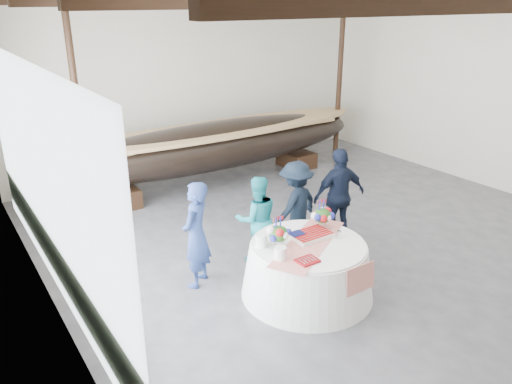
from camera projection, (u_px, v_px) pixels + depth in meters
floor at (355, 248)px, 9.11m from camera, size 10.00×12.00×0.01m
wall_back at (197, 82)px, 12.93m from camera, size 10.00×0.02×4.50m
wall_left at (52, 187)px, 5.69m from camera, size 0.02×12.00×4.50m
pavilion_structure at (340, 15)px, 8.25m from camera, size 9.80×11.76×4.50m
open_bay at (43, 194)px, 6.64m from camera, size 0.03×7.00×3.20m
longboat_display at (216, 145)px, 11.95m from camera, size 8.23×1.65×1.54m
banquet_table at (307, 269)px, 7.57m from camera, size 2.02×2.02×0.86m
tabletop_items at (300, 230)px, 7.50m from camera, size 1.88×1.43×0.40m
guest_woman_blue at (196, 235)px, 7.69m from camera, size 0.75×0.72×1.72m
guest_woman_teal at (257, 219)px, 8.46m from camera, size 0.90×0.80×1.54m
guest_man_left at (296, 206)px, 8.86m from camera, size 1.18×0.86×1.64m
guest_man_right at (339, 196)px, 9.12m from camera, size 1.11×0.61×1.79m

